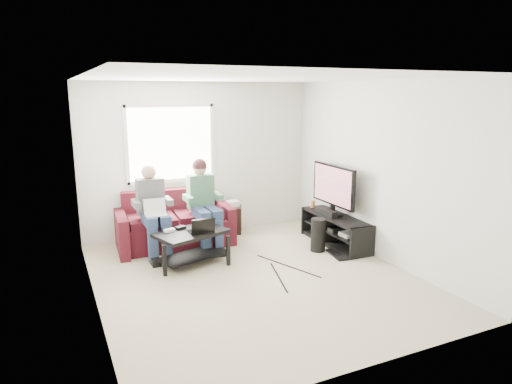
% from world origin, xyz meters
% --- Properties ---
extents(floor, '(4.50, 4.50, 0.00)m').
position_xyz_m(floor, '(0.00, 0.00, 0.00)').
color(floor, tan).
rests_on(floor, ground).
extents(ceiling, '(4.50, 4.50, 0.00)m').
position_xyz_m(ceiling, '(0.00, 0.00, 2.60)').
color(ceiling, white).
rests_on(ceiling, wall_back).
extents(wall_back, '(4.50, 0.00, 4.50)m').
position_xyz_m(wall_back, '(0.00, 2.25, 1.30)').
color(wall_back, silver).
rests_on(wall_back, floor).
extents(wall_front, '(4.50, 0.00, 4.50)m').
position_xyz_m(wall_front, '(0.00, -2.25, 1.30)').
color(wall_front, silver).
rests_on(wall_front, floor).
extents(wall_left, '(0.00, 4.50, 4.50)m').
position_xyz_m(wall_left, '(-2.00, 0.00, 1.30)').
color(wall_left, silver).
rests_on(wall_left, floor).
extents(wall_right, '(0.00, 4.50, 4.50)m').
position_xyz_m(wall_right, '(2.00, 0.00, 1.30)').
color(wall_right, silver).
rests_on(wall_right, floor).
extents(window, '(1.48, 0.04, 1.28)m').
position_xyz_m(window, '(-0.50, 2.23, 1.60)').
color(window, white).
rests_on(window, wall_back).
extents(sofa, '(1.89, 0.97, 0.86)m').
position_xyz_m(sofa, '(-0.60, 1.82, 0.32)').
color(sofa, '#441117').
rests_on(sofa, floor).
extents(person_left, '(0.40, 0.70, 1.36)m').
position_xyz_m(person_left, '(-1.00, 1.49, 0.75)').
color(person_left, navy).
rests_on(person_left, sofa).
extents(person_right, '(0.40, 0.71, 1.40)m').
position_xyz_m(person_right, '(-0.20, 1.51, 0.81)').
color(person_right, navy).
rests_on(person_right, sofa).
extents(laptop_silver, '(0.35, 0.27, 0.24)m').
position_xyz_m(laptop_silver, '(-1.00, 1.29, 0.73)').
color(laptop_silver, silver).
rests_on(laptop_silver, person_left).
extents(coffee_table, '(1.11, 0.87, 0.49)m').
position_xyz_m(coffee_table, '(-0.61, 0.86, 0.36)').
color(coffee_table, black).
rests_on(coffee_table, floor).
extents(laptop_black, '(0.40, 0.33, 0.24)m').
position_xyz_m(laptop_black, '(-0.49, 0.78, 0.61)').
color(laptop_black, black).
rests_on(laptop_black, coffee_table).
extents(controller_a, '(0.16, 0.12, 0.04)m').
position_xyz_m(controller_a, '(-0.89, 0.98, 0.51)').
color(controller_a, silver).
rests_on(controller_a, coffee_table).
extents(controller_b, '(0.16, 0.13, 0.04)m').
position_xyz_m(controller_b, '(-0.71, 1.04, 0.51)').
color(controller_b, black).
rests_on(controller_b, coffee_table).
extents(controller_c, '(0.15, 0.11, 0.04)m').
position_xyz_m(controller_c, '(-0.31, 1.01, 0.51)').
color(controller_c, gray).
rests_on(controller_c, coffee_table).
extents(tv_stand, '(0.48, 1.45, 0.48)m').
position_xyz_m(tv_stand, '(1.77, 0.72, 0.21)').
color(tv_stand, black).
rests_on(tv_stand, floor).
extents(tv, '(0.12, 1.10, 0.81)m').
position_xyz_m(tv, '(1.77, 0.82, 0.94)').
color(tv, black).
rests_on(tv, tv_stand).
extents(soundbar, '(0.12, 0.50, 0.10)m').
position_xyz_m(soundbar, '(1.65, 0.82, 0.53)').
color(soundbar, black).
rests_on(soundbar, tv_stand).
extents(drink_cup, '(0.08, 0.08, 0.12)m').
position_xyz_m(drink_cup, '(1.72, 1.35, 0.54)').
color(drink_cup, '#9F6E44').
rests_on(drink_cup, tv_stand).
extents(console_white, '(0.30, 0.22, 0.06)m').
position_xyz_m(console_white, '(1.77, 0.32, 0.28)').
color(console_white, silver).
rests_on(console_white, tv_stand).
extents(console_grey, '(0.34, 0.26, 0.08)m').
position_xyz_m(console_grey, '(1.77, 1.02, 0.29)').
color(console_grey, gray).
rests_on(console_grey, tv_stand).
extents(console_black, '(0.38, 0.30, 0.07)m').
position_xyz_m(console_black, '(1.77, 0.67, 0.29)').
color(console_black, black).
rests_on(console_black, tv_stand).
extents(subwoofer, '(0.23, 0.23, 0.52)m').
position_xyz_m(subwoofer, '(1.34, 0.57, 0.26)').
color(subwoofer, black).
rests_on(subwoofer, floor).
extents(keyboard_floor, '(0.25, 0.52, 0.03)m').
position_xyz_m(keyboard_floor, '(1.49, 0.26, 0.01)').
color(keyboard_floor, black).
rests_on(keyboard_floor, floor).
extents(end_table, '(0.32, 0.32, 0.58)m').
position_xyz_m(end_table, '(0.49, 2.01, 0.26)').
color(end_table, black).
rests_on(end_table, floor).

